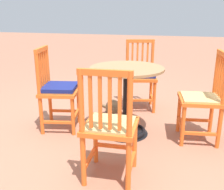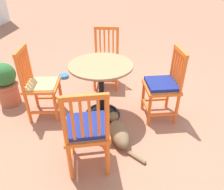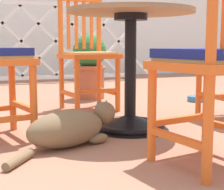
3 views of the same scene
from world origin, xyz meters
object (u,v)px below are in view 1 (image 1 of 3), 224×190
at_px(orange_chair_facing_out, 140,76).
at_px(cafe_table, 126,108).
at_px(orange_chair_tucked_in, 203,100).
at_px(orange_chair_at_corner, 58,90).
at_px(orange_chair_by_planter, 110,128).
at_px(tabby_cat, 114,109).

bearing_deg(orange_chair_facing_out, cafe_table, -1.36).
bearing_deg(orange_chair_tucked_in, orange_chair_at_corner, -86.14).
bearing_deg(orange_chair_tucked_in, orange_chair_by_planter, -39.69).
bearing_deg(orange_chair_facing_out, orange_chair_tucked_in, 43.87).
xyz_separation_m(orange_chair_at_corner, tabby_cat, (-0.48, 0.51, -0.35)).
bearing_deg(orange_chair_at_corner, orange_chair_tucked_in, 93.86).
relative_size(orange_chair_at_corner, orange_chair_tucked_in, 1.00).
distance_m(orange_chair_by_planter, orange_chair_facing_out, 1.66).
height_order(cafe_table, orange_chair_facing_out, orange_chair_facing_out).
height_order(orange_chair_at_corner, orange_chair_tucked_in, same).
bearing_deg(orange_chair_by_planter, orange_chair_tucked_in, 140.31).
relative_size(orange_chair_facing_out, tabby_cat, 1.42).
bearing_deg(orange_chair_by_planter, tabby_cat, -167.22).
bearing_deg(orange_chair_tucked_in, orange_chair_facing_out, -136.13).
bearing_deg(tabby_cat, orange_chair_facing_out, 146.62).
bearing_deg(cafe_table, orange_chair_facing_out, 178.64).
relative_size(cafe_table, tabby_cat, 1.18).
height_order(cafe_table, orange_chair_tucked_in, orange_chair_tucked_in).
height_order(cafe_table, tabby_cat, cafe_table).
bearing_deg(orange_chair_facing_out, orange_chair_at_corner, -41.32).
distance_m(orange_chair_at_corner, tabby_cat, 0.78).
bearing_deg(orange_chair_facing_out, orange_chair_by_planter, 0.71).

